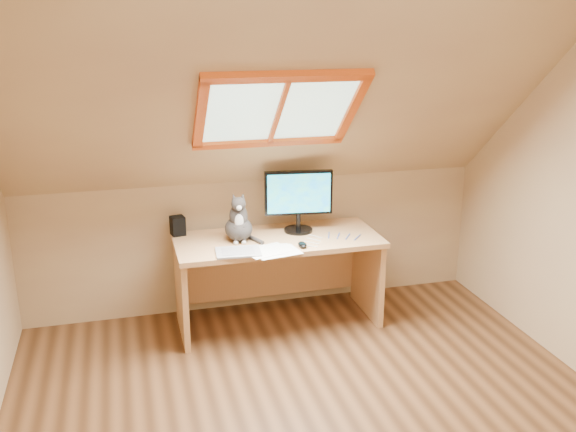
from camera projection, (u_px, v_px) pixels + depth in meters
name	position (u px, v px, depth m)	size (l,w,h in m)	color
room_shell	(339.00, 185.00, 2.96)	(3.52, 3.52, 2.41)	tan
desk	(276.00, 262.00, 4.69)	(1.46, 0.64, 0.66)	tan
monitor	(299.00, 197.00, 4.62)	(0.49, 0.21, 0.46)	black
cat	(239.00, 223.00, 4.48)	(0.22, 0.25, 0.36)	#3A3533
desk_speaker	(178.00, 226.00, 4.61)	(0.10, 0.10, 0.14)	black
graphics_tablet	(238.00, 252.00, 4.28)	(0.30, 0.21, 0.01)	#B2B2B7
mouse	(302.00, 245.00, 4.38)	(0.06, 0.10, 0.03)	black
papers	(272.00, 251.00, 4.30)	(0.35, 0.30, 0.01)	white
cables	(331.00, 238.00, 4.55)	(0.51, 0.26, 0.01)	silver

